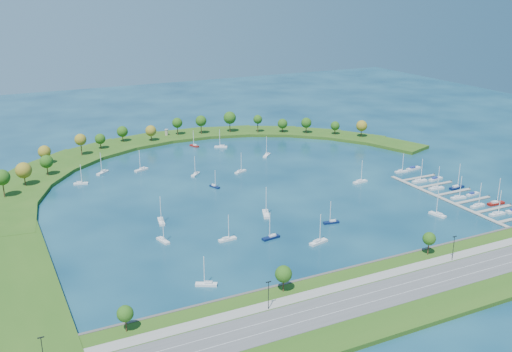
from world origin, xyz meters
name	(u,v)px	position (x,y,z in m)	size (l,w,h in m)	color
ground	(252,187)	(0.00, 0.00, 0.00)	(700.00, 700.00, 0.00)	#072640
south_shoreline	(404,288)	(0.03, -122.88, 1.00)	(420.00, 43.10, 11.60)	#285115
breakwater	(141,172)	(-46.33, 48.72, 0.99)	(286.74, 247.64, 2.00)	#285115
breakwater_trees	(173,135)	(-14.11, 85.94, 10.39)	(238.34, 88.96, 14.97)	#382314
harbor_tower	(167,132)	(-7.99, 119.85, 4.20)	(2.60, 2.60, 4.29)	gray
dock_system	(456,197)	(85.30, -61.00, 0.35)	(24.28, 82.00, 1.60)	gray
moored_boat_0	(194,145)	(1.35, 89.94, 0.87)	(4.58, 7.61, 10.83)	maroon
moored_boat_1	(206,283)	(-61.32, -88.68, 0.89)	(7.93, 5.68, 11.52)	silver
moored_boat_2	(103,172)	(-66.05, 58.68, 0.93)	(8.16, 7.41, 12.69)	silver
moored_boat_3	(215,186)	(-17.93, 8.35, 0.85)	(4.02, 6.76, 9.61)	#09153C
moored_boat_4	(360,181)	(55.93, -19.86, 0.92)	(8.82, 3.45, 12.63)	silver
moored_boat_5	(161,221)	(-58.14, -25.38, 0.93)	(4.01, 9.08, 12.90)	silver
moored_boat_6	(81,183)	(-80.85, 45.10, 0.88)	(7.84, 3.99, 11.10)	silver
moored_boat_7	(271,237)	(-21.62, -63.10, 0.91)	(8.37, 3.32, 11.97)	#09153C
moored_boat_8	(240,171)	(5.16, 25.40, 0.90)	(8.18, 5.21, 11.68)	silver
moored_boat_9	(331,221)	(10.60, -60.38, 0.87)	(7.60, 3.28, 10.82)	#09153C
moored_boat_10	(221,146)	(16.20, 79.68, 0.92)	(8.51, 6.09, 12.36)	silver
moored_boat_11	(227,239)	(-39.05, -56.53, 0.89)	(8.02, 2.80, 11.58)	silver
moored_boat_12	(196,174)	(-19.57, 32.34, 0.89)	(7.10, 7.09, 11.53)	silver
moored_boat_13	(163,240)	(-63.75, -45.63, 0.89)	(3.93, 8.09, 11.46)	silver
moored_boat_14	(141,169)	(-44.76, 54.22, 0.92)	(8.75, 5.60, 12.51)	silver
moored_boat_15	(318,241)	(-6.18, -76.15, 0.94)	(9.15, 4.45, 12.96)	silver
moored_boat_16	(266,213)	(-11.47, -38.61, 0.98)	(6.19, 10.05, 14.32)	silver
moored_boat_17	(438,214)	(60.02, -74.97, 0.91)	(4.15, 8.68, 12.30)	silver
moored_boat_18	(267,155)	(34.11, 48.43, 0.93)	(7.87, 7.95, 12.85)	silver
docked_boat_0	(497,213)	(85.52, -86.75, 0.92)	(8.42, 2.53, 12.31)	silver
docked_boat_2	(478,205)	(85.52, -74.87, 0.91)	(8.52, 3.19, 12.24)	silver
docked_boat_3	(496,203)	(96.00, -76.48, 0.96)	(9.37, 3.04, 13.61)	maroon
docked_boat_4	(458,197)	(85.52, -62.15, 0.90)	(8.33, 3.38, 11.90)	silver
docked_boat_5	(473,194)	(95.98, -61.54, 0.60)	(8.28, 3.32, 1.64)	silver
docked_boat_6	(436,188)	(85.51, -46.45, 0.92)	(8.76, 3.28, 12.57)	silver
docked_boat_7	(457,187)	(96.00, -50.37, 0.96)	(9.49, 3.61, 13.62)	#09153C
docked_boat_8	(420,181)	(85.51, -33.59, 0.94)	(8.96, 2.64, 13.11)	silver
docked_boat_9	(436,179)	(95.97, -34.67, 0.69)	(9.49, 4.01, 1.88)	silver
docked_boat_10	(401,171)	(87.93, -15.43, 0.88)	(7.85, 3.11, 11.23)	silver
docked_boat_11	(413,168)	(97.86, -14.32, 0.73)	(10.04, 4.11, 1.99)	silver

